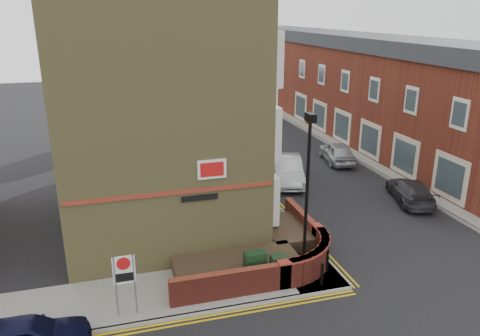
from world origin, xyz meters
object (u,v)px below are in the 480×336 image
at_px(lamppost, 307,197).
at_px(utility_cabinet_large, 255,267).
at_px(zone_sign, 124,275).
at_px(silver_car_near, 287,170).

height_order(lamppost, utility_cabinet_large, lamppost).
bearing_deg(zone_sign, silver_car_near, 47.48).
bearing_deg(zone_sign, utility_cabinet_large, 9.69).
bearing_deg(lamppost, silver_car_near, 71.90).
height_order(lamppost, silver_car_near, lamppost).
xyz_separation_m(utility_cabinet_large, silver_car_near, (5.20, 9.99, 0.05)).
distance_m(lamppost, silver_car_near, 10.92).
distance_m(zone_sign, silver_car_near, 14.67).
height_order(zone_sign, silver_car_near, zone_sign).
bearing_deg(utility_cabinet_large, zone_sign, -170.31).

